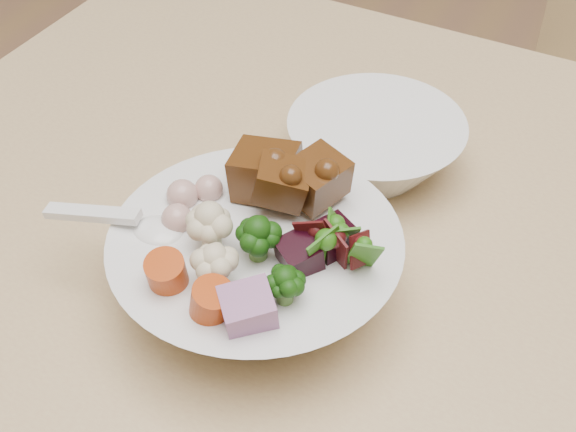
{
  "coord_description": "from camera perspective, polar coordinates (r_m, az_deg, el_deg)",
  "views": [
    {
      "loc": [
        -0.1,
        -0.3,
        1.14
      ],
      "look_at": [
        -0.26,
        0.05,
        0.78
      ],
      "focal_mm": 50.0,
      "sensor_mm": 36.0,
      "label": 1
    }
  ],
  "objects": [
    {
      "name": "food_bowl",
      "position": [
        0.55,
        -2.07,
        -3.43
      ],
      "size": [
        0.2,
        0.2,
        0.11
      ],
      "color": "white",
      "rests_on": "dining_table"
    },
    {
      "name": "soup_spoon",
      "position": [
        0.55,
        -10.42,
        -0.79
      ],
      "size": [
        0.1,
        0.04,
        0.02
      ],
      "rotation": [
        0.0,
        0.0,
        0.16
      ],
      "color": "white",
      "rests_on": "food_bowl"
    },
    {
      "name": "side_bowl",
      "position": [
        0.66,
        6.21,
        4.94
      ],
      "size": [
        0.14,
        0.14,
        0.05
      ],
      "primitive_type": null,
      "color": "white",
      "rests_on": "dining_table"
    }
  ]
}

